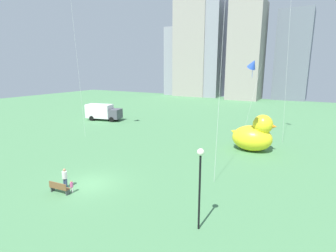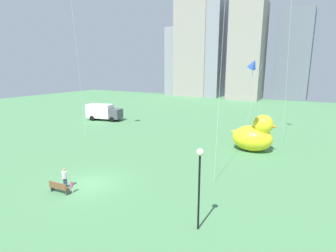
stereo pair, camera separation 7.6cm
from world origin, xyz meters
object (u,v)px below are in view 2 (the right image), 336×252
at_px(person_adult, 65,177).
at_px(kite_blue, 253,64).
at_px(park_bench, 59,187).
at_px(person_child, 72,186).
at_px(lamppost, 199,172).
at_px(box_truck, 103,112).
at_px(giant_inflatable_duck, 254,135).

relative_size(person_adult, kite_blue, 0.15).
bearing_deg(park_bench, person_child, 36.93).
distance_m(lamppost, kite_blue, 23.05).
height_order(park_bench, box_truck, box_truck).
bearing_deg(person_child, giant_inflatable_duck, 60.93).
relative_size(park_bench, kite_blue, 0.16).
height_order(giant_inflatable_duck, box_truck, giant_inflatable_duck).
height_order(giant_inflatable_duck, kite_blue, kite_blue).
relative_size(person_adult, giant_inflatable_duck, 0.31).
distance_m(person_child, giant_inflatable_duck, 19.94).
bearing_deg(kite_blue, person_child, -109.36).
xyz_separation_m(park_bench, lamppost, (10.89, 1.05, 3.07)).
xyz_separation_m(park_bench, box_truck, (-17.09, 22.97, 0.98)).
height_order(park_bench, person_child, person_child).
relative_size(person_child, kite_blue, 0.09).
xyz_separation_m(lamppost, box_truck, (-27.98, 21.92, -2.10)).
height_order(park_bench, person_adult, person_adult).
distance_m(person_adult, kite_blue, 25.60).
relative_size(park_bench, giant_inflatable_duck, 0.33).
height_order(person_adult, kite_blue, kite_blue).
bearing_deg(park_bench, kite_blue, 69.47).
height_order(person_child, box_truck, box_truck).
relative_size(lamppost, kite_blue, 0.47).
bearing_deg(giant_inflatable_duck, person_child, -119.07).
distance_m(giant_inflatable_duck, kite_blue, 9.63).
distance_m(person_adult, giant_inflatable_duck, 20.21).
distance_m(person_adult, box_truck, 27.69).
xyz_separation_m(park_bench, giant_inflatable_duck, (10.40, 17.94, 1.33)).
relative_size(lamppost, box_truck, 0.74).
distance_m(park_bench, person_child, 0.92).
bearing_deg(giant_inflatable_duck, lamppost, -88.36).
bearing_deg(person_adult, lamppost, 0.82).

